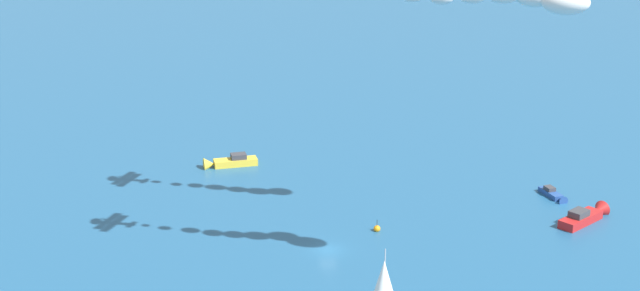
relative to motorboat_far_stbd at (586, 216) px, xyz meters
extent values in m
plane|color=#1E517A|center=(-8.94, 42.55, -0.86)|extent=(2000.00, 2000.00, 0.00)
cylinder|color=#B2B2B7|center=(-31.24, 36.67, 4.87)|extent=(0.14, 0.14, 9.20)
cone|color=white|center=(-32.22, 36.88, 4.41)|extent=(5.23, 5.23, 7.82)
cube|color=#B21E1E|center=(-0.98, 1.17, -0.15)|extent=(7.82, 8.56, 1.41)
cone|color=#B21E1E|center=(2.49, -2.96, -0.15)|extent=(3.61, 3.54, 2.82)
cube|color=#38383D|center=(-1.40, 1.67, 1.08)|extent=(3.71, 3.81, 1.06)
cube|color=#23478C|center=(11.19, 2.64, -0.42)|extent=(5.67, 3.25, 0.86)
cone|color=#23478C|center=(8.03, 1.66, -0.42)|extent=(1.83, 2.06, 1.73)
cube|color=#38383D|center=(11.58, 2.76, 0.33)|extent=(2.22, 1.88, 0.65)
cube|color=gold|center=(29.58, 57.60, -0.21)|extent=(4.13, 8.45, 1.30)
cone|color=gold|center=(28.61, 62.47, -0.21)|extent=(2.95, 2.54, 2.59)
cube|color=#38383D|center=(29.70, 57.01, 0.93)|extent=(2.59, 3.19, 0.97)
sphere|color=orange|center=(-2.20, 34.37, -0.47)|extent=(1.10, 1.10, 1.10)
cylinder|color=black|center=(-2.20, 34.37, 0.58)|extent=(0.08, 0.08, 1.00)
ellipsoid|color=silver|center=(-26.99, 14.59, 40.11)|extent=(5.49, 6.82, 3.60)
camera|label=1|loc=(-144.85, 51.23, 62.36)|focal=55.22mm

